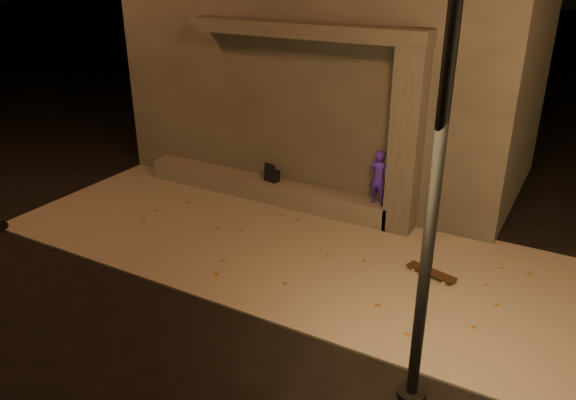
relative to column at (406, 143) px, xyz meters
The scene contains 10 objects.
ground 4.51m from the column, 114.39° to the right, with size 120.00×120.00×0.00m, color black.
sidewalk 3.04m from the column, 134.17° to the right, with size 11.00×4.40×0.04m, color slate.
building 3.92m from the column, 134.55° to the left, with size 9.00×5.10×5.22m.
ledge 3.57m from the column, behind, with size 6.00×0.55×0.45m, color #54524C.
column is the anchor object (origin of this frame).
canopy 2.93m from the column, behind, with size 5.00×0.70×0.28m, color #3B3836.
skateboarder 0.93m from the column, behind, with size 0.41×0.27×1.12m, color #3A1DBD.
backpack 3.21m from the column, behind, with size 0.33×0.23×0.43m.
skateboard 2.52m from the column, 53.77° to the right, with size 0.91×0.45×0.10m.
street_lamp_0 5.12m from the column, 68.94° to the right, with size 0.36×0.36×6.72m.
Camera 1 is at (4.74, -6.18, 5.11)m, focal length 35.00 mm.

